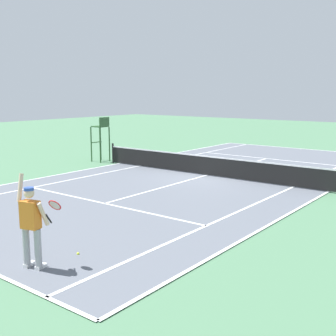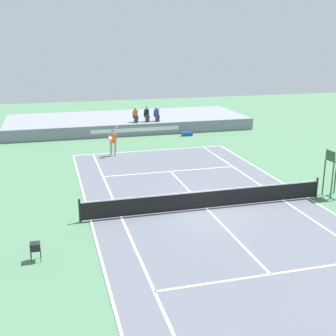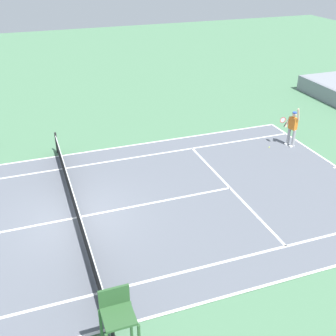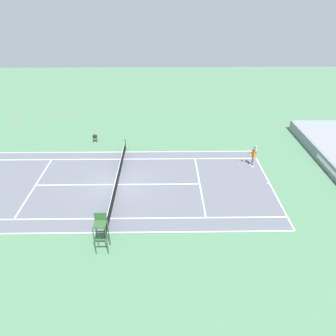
{
  "view_description": "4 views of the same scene",
  "coord_description": "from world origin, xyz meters",
  "px_view_note": "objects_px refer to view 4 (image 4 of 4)",
  "views": [
    {
      "loc": [
        -10.47,
        16.44,
        3.78
      ],
      "look_at": [
        -0.83,
        3.93,
        1.0
      ],
      "focal_mm": 46.26,
      "sensor_mm": 36.0,
      "label": 1
    },
    {
      "loc": [
        -7.01,
        -18.62,
        7.81
      ],
      "look_at": [
        -0.83,
        3.93,
        1.0
      ],
      "focal_mm": 47.51,
      "sensor_mm": 36.0,
      "label": 2
    },
    {
      "loc": [
        13.42,
        -1.2,
        9.08
      ],
      "look_at": [
        -0.83,
        3.93,
        1.0
      ],
      "focal_mm": 45.05,
      "sensor_mm": 36.0,
      "label": 3
    },
    {
      "loc": [
        20.48,
        3.63,
        13.54
      ],
      "look_at": [
        -0.83,
        3.93,
        1.0
      ],
      "focal_mm": 33.57,
      "sensor_mm": 36.0,
      "label": 4
    }
  ],
  "objects_px": {
    "tennis_ball": "(239,165)",
    "tennis_player": "(254,156)",
    "ball_hopper": "(95,136)",
    "umpire_chair": "(101,228)"
  },
  "relations": [
    {
      "from": "tennis_ball",
      "to": "tennis_player",
      "type": "bearing_deg",
      "value": 83.11
    },
    {
      "from": "tennis_player",
      "to": "umpire_chair",
      "type": "bearing_deg",
      "value": -49.42
    },
    {
      "from": "tennis_ball",
      "to": "ball_hopper",
      "type": "bearing_deg",
      "value": -110.21
    },
    {
      "from": "tennis_player",
      "to": "tennis_ball",
      "type": "distance_m",
      "value": 1.48
    },
    {
      "from": "tennis_player",
      "to": "tennis_ball",
      "type": "xyz_separation_m",
      "value": [
        -0.13,
        -1.12,
        -0.96
      ]
    },
    {
      "from": "tennis_player",
      "to": "ball_hopper",
      "type": "distance_m",
      "value": 15.24
    },
    {
      "from": "ball_hopper",
      "to": "tennis_ball",
      "type": "bearing_deg",
      "value": 69.79
    },
    {
      "from": "tennis_player",
      "to": "umpire_chair",
      "type": "relative_size",
      "value": 0.85
    },
    {
      "from": "ball_hopper",
      "to": "umpire_chair",
      "type": "bearing_deg",
      "value": 12.29
    },
    {
      "from": "tennis_ball",
      "to": "umpire_chair",
      "type": "xyz_separation_m",
      "value": [
        9.73,
        -10.09,
        1.52
      ]
    }
  ]
}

